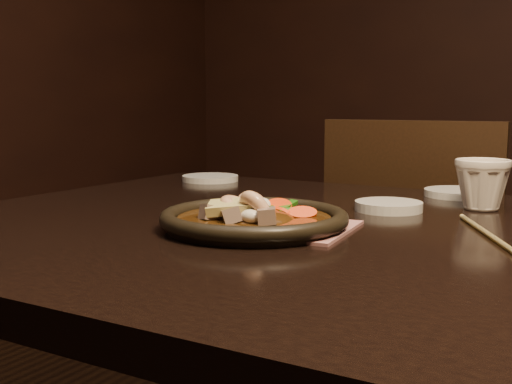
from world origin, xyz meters
The scene contains 10 objects.
table centered at (0.00, 0.00, 0.67)m, with size 1.60×0.90×0.75m.
chair centered at (-0.27, 0.69, 0.48)m, with size 0.44×0.44×0.88m.
plate centered at (-0.28, -0.07, 0.76)m, with size 0.26×0.26×0.03m.
stirfry centered at (-0.28, -0.07, 0.77)m, with size 0.14×0.13×0.06m.
soy_dish centered at (-0.17, 0.17, 0.76)m, with size 0.11×0.11×0.02m, color silver.
saucer_left centered at (-0.64, 0.35, 0.76)m, with size 0.12×0.12×0.01m, color silver.
saucer_right centered at (-0.11, 0.39, 0.76)m, with size 0.13×0.13×0.01m, color silver.
tea_cup centered at (-0.05, 0.25, 0.79)m, with size 0.09×0.08×0.09m, color #F0E2CF.
chopsticks centered at (0.00, 0.05, 0.75)m, with size 0.12×0.22×0.01m.
napkin centered at (-0.24, -0.05, 0.75)m, with size 0.17×0.17×0.00m, color #A86867.
Camera 1 is at (0.16, -0.81, 0.92)m, focal length 45.00 mm.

